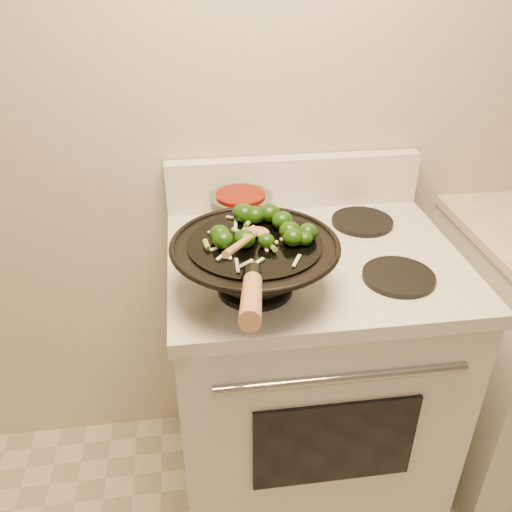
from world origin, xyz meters
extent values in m
plane|color=beige|center=(0.00, 1.50, 1.30)|extent=(3.50, 0.00, 3.50)
cube|color=silver|center=(-0.29, 1.17, 0.44)|extent=(0.76, 0.64, 0.88)
cube|color=silver|center=(-0.29, 1.17, 0.90)|extent=(0.78, 0.66, 0.04)
cube|color=silver|center=(-0.29, 1.47, 1.00)|extent=(0.78, 0.05, 0.16)
cylinder|color=#96999E|center=(-0.29, 0.84, 0.78)|extent=(0.60, 0.02, 0.02)
cube|color=black|center=(-0.29, 0.84, 0.55)|extent=(0.42, 0.01, 0.28)
cylinder|color=black|center=(-0.47, 1.02, 0.93)|extent=(0.18, 0.18, 0.01)
cylinder|color=black|center=(-0.11, 1.02, 0.93)|extent=(0.18, 0.18, 0.01)
cylinder|color=black|center=(-0.47, 1.32, 0.93)|extent=(0.18, 0.18, 0.01)
cylinder|color=black|center=(-0.11, 1.32, 0.93)|extent=(0.18, 0.18, 0.01)
torus|color=black|center=(-0.47, 1.02, 1.05)|extent=(0.39, 0.39, 0.01)
cylinder|color=black|center=(-0.47, 1.02, 1.05)|extent=(0.31, 0.31, 0.01)
cylinder|color=black|center=(-0.50, 0.80, 1.11)|extent=(0.04, 0.07, 0.05)
cylinder|color=#A77141|center=(-0.52, 0.67, 1.15)|extent=(0.07, 0.21, 0.09)
ellipsoid|color=#143608|center=(-0.42, 1.12, 1.07)|extent=(0.05, 0.05, 0.04)
cylinder|color=#488630|center=(-0.40, 1.12, 1.06)|extent=(0.02, 0.02, 0.02)
ellipsoid|color=#143608|center=(-0.48, 1.13, 1.07)|extent=(0.05, 0.05, 0.05)
ellipsoid|color=#143608|center=(-0.36, 1.00, 1.07)|extent=(0.04, 0.04, 0.03)
ellipsoid|color=#143608|center=(-0.54, 1.01, 1.07)|extent=(0.05, 0.05, 0.04)
cylinder|color=#488630|center=(-0.53, 1.01, 1.06)|extent=(0.02, 0.02, 0.02)
ellipsoid|color=#143608|center=(-0.45, 1.00, 1.07)|extent=(0.04, 0.04, 0.03)
ellipsoid|color=#143608|center=(-0.49, 1.00, 1.07)|extent=(0.05, 0.05, 0.04)
ellipsoid|color=#143608|center=(-0.38, 1.00, 1.07)|extent=(0.05, 0.05, 0.04)
cylinder|color=#488630|center=(-0.37, 1.00, 1.06)|extent=(0.02, 0.02, 0.02)
ellipsoid|color=#143608|center=(-0.46, 1.12, 1.07)|extent=(0.05, 0.05, 0.04)
ellipsoid|color=#143608|center=(-0.40, 1.08, 1.07)|extent=(0.05, 0.05, 0.04)
ellipsoid|color=#143608|center=(-0.39, 1.03, 1.07)|extent=(0.05, 0.05, 0.04)
cylinder|color=#488630|center=(-0.37, 1.03, 1.06)|extent=(0.02, 0.02, 0.02)
ellipsoid|color=#143608|center=(-0.48, 1.14, 1.07)|extent=(0.05, 0.05, 0.04)
ellipsoid|color=#143608|center=(-0.55, 1.03, 1.07)|extent=(0.05, 0.05, 0.04)
ellipsoid|color=#143608|center=(-0.35, 1.02, 1.07)|extent=(0.05, 0.05, 0.04)
cylinder|color=#488630|center=(-0.33, 1.02, 1.06)|extent=(0.02, 0.02, 0.02)
cube|color=white|center=(-0.48, 0.93, 1.06)|extent=(0.04, 0.04, 0.00)
cube|color=white|center=(-0.39, 0.92, 1.06)|extent=(0.03, 0.05, 0.00)
cube|color=white|center=(-0.45, 0.99, 1.06)|extent=(0.01, 0.04, 0.00)
cube|color=white|center=(-0.41, 1.12, 1.06)|extent=(0.04, 0.04, 0.00)
cube|color=white|center=(-0.55, 0.97, 1.06)|extent=(0.04, 0.04, 0.00)
cube|color=white|center=(-0.45, 1.15, 1.06)|extent=(0.04, 0.04, 0.00)
cube|color=white|center=(-0.50, 1.14, 1.06)|extent=(0.05, 0.03, 0.00)
cube|color=white|center=(-0.56, 1.07, 1.06)|extent=(0.03, 0.03, 0.00)
cube|color=white|center=(-0.52, 0.92, 1.06)|extent=(0.01, 0.05, 0.00)
cube|color=white|center=(-0.50, 1.11, 1.06)|extent=(0.01, 0.05, 0.00)
cube|color=white|center=(-0.50, 0.93, 1.06)|extent=(0.04, 0.03, 0.00)
cube|color=white|center=(-0.53, 0.97, 1.06)|extent=(0.01, 0.05, 0.00)
cube|color=white|center=(-0.55, 1.00, 1.06)|extent=(0.04, 0.03, 0.00)
cylinder|color=olive|center=(-0.49, 0.91, 1.06)|extent=(0.02, 0.03, 0.02)
cylinder|color=olive|center=(-0.50, 1.05, 1.06)|extent=(0.03, 0.01, 0.02)
cylinder|color=olive|center=(-0.38, 1.00, 1.06)|extent=(0.03, 0.02, 0.02)
cylinder|color=olive|center=(-0.53, 1.04, 1.06)|extent=(0.03, 0.03, 0.02)
cylinder|color=olive|center=(-0.43, 0.98, 1.06)|extent=(0.02, 0.02, 0.01)
cylinder|color=olive|center=(-0.48, 1.10, 1.06)|extent=(0.03, 0.03, 0.02)
cylinder|color=olive|center=(-0.58, 1.01, 1.06)|extent=(0.03, 0.03, 0.01)
cylinder|color=olive|center=(-0.51, 1.06, 1.06)|extent=(0.03, 0.02, 0.02)
sphere|color=beige|center=(-0.49, 1.08, 1.06)|extent=(0.01, 0.01, 0.01)
sphere|color=beige|center=(-0.42, 1.01, 1.06)|extent=(0.01, 0.01, 0.01)
sphere|color=beige|center=(-0.41, 1.02, 1.06)|extent=(0.01, 0.01, 0.01)
sphere|color=beige|center=(-0.46, 1.09, 1.06)|extent=(0.01, 0.01, 0.01)
sphere|color=beige|center=(-0.47, 1.05, 1.06)|extent=(0.01, 0.01, 0.01)
ellipsoid|color=#A77141|center=(-0.46, 1.05, 1.06)|extent=(0.07, 0.07, 0.02)
cylinder|color=#A77141|center=(-0.51, 0.94, 1.10)|extent=(0.10, 0.23, 0.09)
cylinder|color=#96999E|center=(-0.47, 1.32, 0.98)|extent=(0.18, 0.18, 0.10)
cylinder|color=#620D04|center=(-0.47, 1.32, 1.04)|extent=(0.14, 0.14, 0.01)
cylinder|color=black|center=(-0.51, 1.18, 1.03)|extent=(0.05, 0.11, 0.02)
camera|label=1|loc=(-0.61, -0.05, 1.66)|focal=38.00mm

